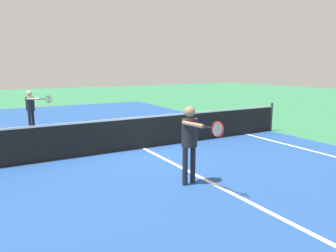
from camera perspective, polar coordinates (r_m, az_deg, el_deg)
name	(u,v)px	position (r m, az deg, el deg)	size (l,w,h in m)	color
ground_plane	(143,148)	(9.51, -4.50, -4.01)	(60.00, 60.00, 0.00)	#337F51
court_surface_inbounds	(143,148)	(9.51, -4.50, -4.00)	(10.62, 24.40, 0.00)	#234C93
line_center_service	(208,181)	(6.88, 7.16, -9.78)	(0.10, 6.40, 0.01)	white
net	(143,132)	(9.40, -4.54, -1.10)	(10.84, 0.09, 1.07)	#33383D
player_near	(190,137)	(6.39, 4.03, -1.93)	(0.41, 1.21, 1.62)	black
player_far	(31,106)	(13.18, -23.48, 3.35)	(0.85, 0.94, 1.52)	black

